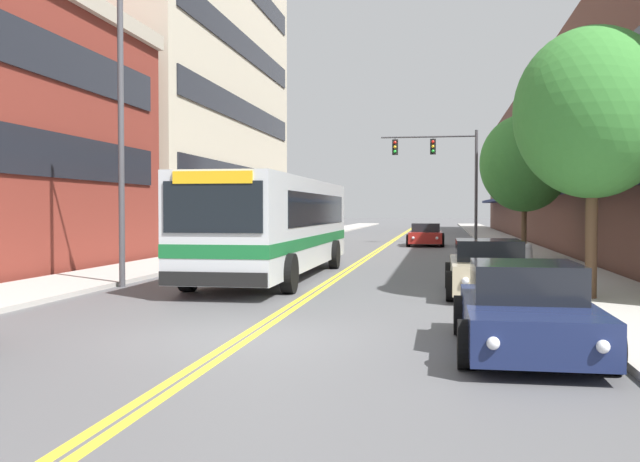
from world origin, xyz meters
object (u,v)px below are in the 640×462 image
city_bus (277,222)px  street_lamp_left_near (131,105)px  car_navy_parked_right_foreground (526,311)px  car_red_moving_lead (426,235)px  street_tree_right_near (593,113)px  car_slate_blue_parked_left_near (305,236)px  traffic_signal_mast (444,164)px  car_beige_parked_right_mid (488,269)px  street_tree_right_mid (525,163)px  fire_hydrant (528,256)px

city_bus → street_lamp_left_near: bearing=-131.5°
city_bus → car_navy_parked_right_foreground: city_bus is taller
car_red_moving_lead → street_tree_right_near: street_tree_right_near is taller
city_bus → car_red_moving_lead: bearing=78.2°
car_navy_parked_right_foreground → car_red_moving_lead: 30.63m
car_slate_blue_parked_left_near → street_lamp_left_near: street_lamp_left_near is taller
car_navy_parked_right_foreground → traffic_signal_mast: (-1.05, 32.51, 4.22)m
car_beige_parked_right_mid → car_slate_blue_parked_left_near: bearing=112.3°
traffic_signal_mast → street_lamp_left_near: 26.70m
city_bus → traffic_signal_mast: traffic_signal_mast is taller
street_lamp_left_near → street_tree_right_near: bearing=-7.0°
traffic_signal_mast → street_tree_right_mid: 14.44m
car_red_moving_lead → street_tree_right_near: 25.42m
city_bus → car_navy_parked_right_foreground: size_ratio=2.86×
car_navy_parked_right_foreground → city_bus: bearing=120.2°
car_red_moving_lead → street_tree_right_mid: 13.22m
car_slate_blue_parked_left_near → car_navy_parked_right_foreground: size_ratio=1.00×
city_bus → car_red_moving_lead: 20.32m
street_lamp_left_near → fire_hydrant: 13.23m
street_tree_right_near → traffic_signal_mast: bearing=96.6°
car_navy_parked_right_foreground → car_red_moving_lead: size_ratio=0.99×
car_red_moving_lead → street_tree_right_near: size_ratio=0.73×
car_beige_parked_right_mid → street_tree_right_near: street_tree_right_near is taller
car_slate_blue_parked_left_near → street_lamp_left_near: (-0.74, -20.67, 4.25)m
car_slate_blue_parked_left_near → street_tree_right_near: bearing=-64.2°
city_bus → car_red_moving_lead: city_bus is taller
car_red_moving_lead → street_tree_right_near: (4.11, -24.82, 3.59)m
car_navy_parked_right_foreground → street_tree_right_near: street_tree_right_near is taller
car_navy_parked_right_foreground → fire_hydrant: (1.59, 13.18, -0.04)m
city_bus → street_tree_right_mid: (8.26, 7.73, 2.22)m
car_slate_blue_parked_left_near → traffic_signal_mast: size_ratio=0.64×
city_bus → car_red_moving_lead: size_ratio=2.83×
street_tree_right_near → fire_hydrant: size_ratio=6.88×
car_slate_blue_parked_left_near → traffic_signal_mast: 9.87m
car_slate_blue_parked_left_near → traffic_signal_mast: (7.59, 4.69, 4.22)m
traffic_signal_mast → fire_hydrant: bearing=-82.2°
street_lamp_left_near → street_tree_right_near: street_lamp_left_near is taller
traffic_signal_mast → fire_hydrant: traffic_signal_mast is taller
car_beige_parked_right_mid → street_tree_right_near: size_ratio=0.75×
city_bus → street_tree_right_mid: street_tree_right_mid is taller
car_red_moving_lead → street_lamp_left_near: size_ratio=0.53×
car_beige_parked_right_mid → car_red_moving_lead: size_ratio=1.02×
car_beige_parked_right_mid → traffic_signal_mast: bearing=92.2°
car_navy_parked_right_foreground → street_lamp_left_near: street_lamp_left_near is taller
street_tree_right_near → fire_hydrant: 8.30m
street_lamp_left_near → street_tree_right_near: (11.42, -1.40, -0.65)m
car_slate_blue_parked_left_near → street_tree_right_mid: (10.67, -9.38, 3.31)m
car_navy_parked_right_foreground → fire_hydrant: car_navy_parked_right_foreground is taller
street_tree_right_near → street_tree_right_mid: size_ratio=1.04×
car_navy_parked_right_foreground → street_lamp_left_near: bearing=142.7°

